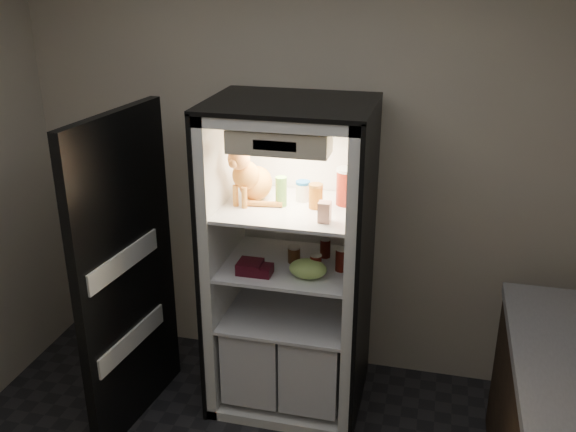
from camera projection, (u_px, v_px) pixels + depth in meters
The scene contains 16 objects.
room_shell at pixel (200, 250), 2.25m from camera, with size 3.60×3.60×3.60m.
refrigerator at pixel (291, 281), 3.81m from camera, with size 0.90×0.72×1.88m.
fridge_door at pixel (127, 278), 3.58m from camera, with size 0.16×0.87×1.85m.
tabby_cat at pixel (251, 178), 3.59m from camera, with size 0.31×0.37×0.37m.
parmesan_shaker at pixel (281, 191), 3.55m from camera, with size 0.06×0.06×0.17m.
mayo_tub at pixel (303, 191), 3.63m from camera, with size 0.08×0.08×0.12m.
salsa_jar at pixel (316, 196), 3.52m from camera, with size 0.08×0.08×0.14m.
pepper_jar at pixel (347, 186), 3.56m from camera, with size 0.12×0.12×0.21m.
cream_carton at pixel (325, 212), 3.34m from camera, with size 0.06×0.06×0.11m, color silver.
soda_can_a at pixel (325, 248), 3.75m from camera, with size 0.06×0.06×0.11m.
soda_can_b at pixel (342, 260), 3.59m from camera, with size 0.07×0.07×0.13m.
soda_can_c at pixel (316, 265), 3.54m from camera, with size 0.07×0.07×0.12m.
condiment_jar at pixel (294, 254), 3.69m from camera, with size 0.07×0.07×0.10m.
grape_bag at pixel (308, 269), 3.51m from camera, with size 0.21×0.15×0.11m, color #92BF59.
berry_box_left at pixel (250, 267), 3.57m from camera, with size 0.13×0.13×0.07m, color #510D18.
berry_box_right at pixel (262, 270), 3.55m from camera, with size 0.11×0.11×0.05m, color #510D18.
Camera 1 is at (0.79, -1.91, 2.57)m, focal length 40.00 mm.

